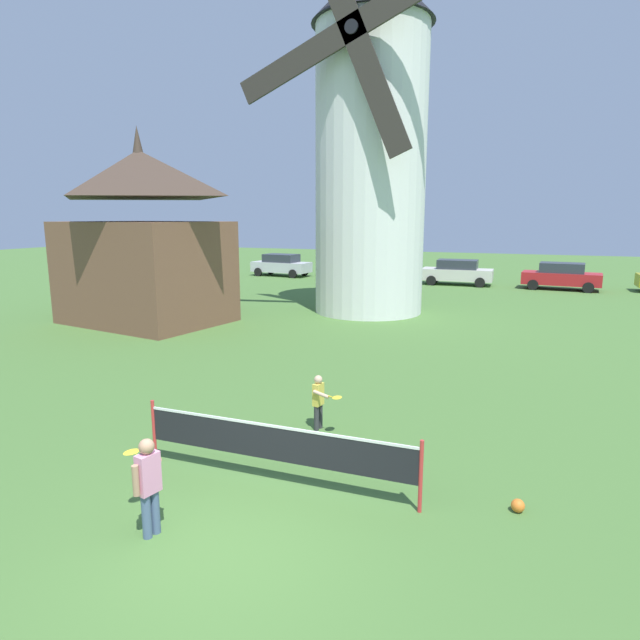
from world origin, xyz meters
TOP-DOWN VIEW (x-y plane):
  - ground_plane at (0.00, 0.00)m, footprint 120.00×120.00m
  - windmill at (-3.17, 17.50)m, footprint 9.32×5.43m
  - tennis_net at (-0.19, 1.76)m, footprint 4.68×0.06m
  - player_near at (-1.14, -0.09)m, footprint 0.74×0.67m
  - player_far at (-0.33, 4.08)m, footprint 0.67×0.55m
  - stray_ball at (3.44, 2.27)m, footprint 0.19×0.19m
  - parked_car_silver at (-13.03, 29.40)m, footprint 4.30×2.19m
  - parked_car_green at (-7.44, 29.04)m, footprint 3.85×1.95m
  - parked_car_cream at (-0.64, 28.73)m, footprint 4.27×1.90m
  - parked_car_red at (5.30, 28.60)m, footprint 4.39×2.19m
  - chapel at (-10.84, 12.03)m, footprint 7.01×5.65m

SIDE VIEW (x-z plane):
  - ground_plane at x=0.00m, z-range 0.00..0.00m
  - stray_ball at x=3.44m, z-range 0.00..0.19m
  - player_far at x=-0.33m, z-range 0.08..1.19m
  - tennis_net at x=-0.19m, z-range 0.13..1.23m
  - player_near at x=-1.14m, z-range 0.09..1.46m
  - parked_car_green at x=-7.44m, z-range 0.03..1.59m
  - parked_car_silver at x=-13.03m, z-range 0.03..1.59m
  - parked_car_red at x=5.30m, z-range 0.03..1.59m
  - parked_car_cream at x=-0.64m, z-range 0.03..1.59m
  - chapel at x=-10.84m, z-range -0.52..7.08m
  - windmill at x=-3.17m, z-range -0.37..15.23m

